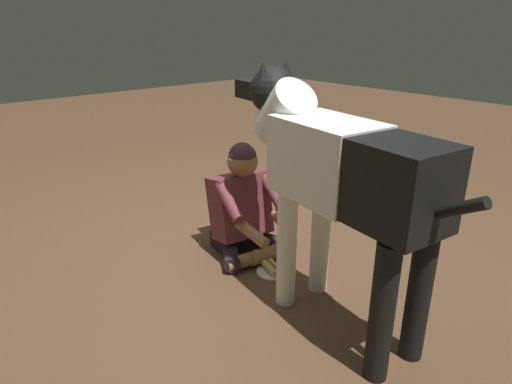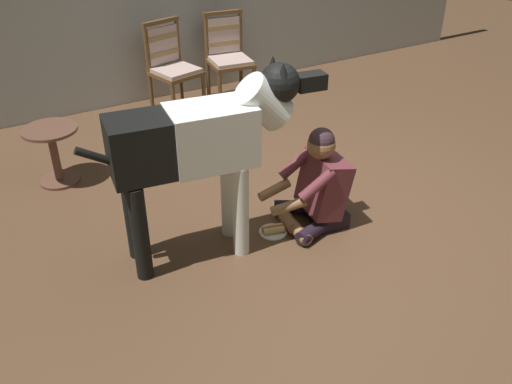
% 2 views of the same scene
% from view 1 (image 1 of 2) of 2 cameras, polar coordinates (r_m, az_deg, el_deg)
% --- Properties ---
extents(ground_plane, '(15.54, 15.54, 0.00)m').
position_cam_1_polar(ground_plane, '(3.34, -3.47, -6.92)').
color(ground_plane, brown).
extents(person_sitting_on_floor, '(0.69, 0.57, 0.81)m').
position_cam_1_polar(person_sitting_on_floor, '(3.12, -1.57, -2.23)').
color(person_sitting_on_floor, black).
rests_on(person_sitting_on_floor, ground).
extents(large_dog, '(1.68, 0.48, 1.36)m').
position_cam_1_polar(large_dog, '(2.27, 10.15, 2.82)').
color(large_dog, silver).
rests_on(large_dog, ground).
extents(hot_dog_on_plate, '(0.22, 0.22, 0.06)m').
position_cam_1_polar(hot_dog_on_plate, '(3.00, 2.17, -9.88)').
color(hot_dog_on_plate, white).
rests_on(hot_dog_on_plate, ground).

